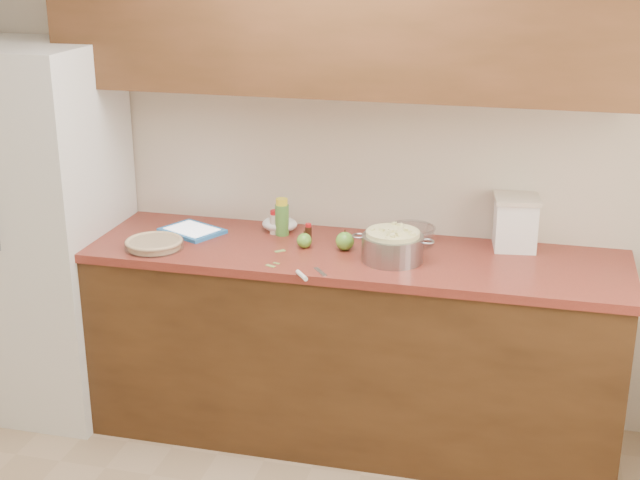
% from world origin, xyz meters
% --- Properties ---
extents(room_shell, '(3.60, 3.60, 3.60)m').
position_xyz_m(room_shell, '(0.00, 0.00, 1.30)').
color(room_shell, tan).
rests_on(room_shell, ground).
extents(counter_run, '(2.64, 0.68, 0.92)m').
position_xyz_m(counter_run, '(0.00, 1.48, 0.46)').
color(counter_run, '#4B2D15').
rests_on(counter_run, ground).
extents(upper_cabinets, '(2.60, 0.34, 0.70)m').
position_xyz_m(upper_cabinets, '(0.00, 1.63, 1.95)').
color(upper_cabinets, brown).
rests_on(upper_cabinets, room_shell).
extents(fridge, '(0.70, 0.70, 1.80)m').
position_xyz_m(fridge, '(-1.44, 1.44, 0.90)').
color(fridge, silver).
rests_on(fridge, ground).
extents(pie, '(0.27, 0.27, 0.04)m').
position_xyz_m(pie, '(-0.78, 1.30, 0.94)').
color(pie, silver).
rests_on(pie, counter_run).
extents(colander, '(0.36, 0.27, 0.13)m').
position_xyz_m(colander, '(0.29, 1.41, 0.98)').
color(colander, gray).
rests_on(colander, counter_run).
extents(flour_canister, '(0.22, 0.22, 0.24)m').
position_xyz_m(flour_canister, '(0.80, 1.70, 1.04)').
color(flour_canister, white).
rests_on(flour_canister, counter_run).
extents(tablet, '(0.34, 0.31, 0.02)m').
position_xyz_m(tablet, '(-0.70, 1.55, 0.93)').
color(tablet, '#2977C7').
rests_on(tablet, counter_run).
extents(paring_knife, '(0.13, 0.17, 0.02)m').
position_xyz_m(paring_knife, '(-0.03, 1.13, 0.93)').
color(paring_knife, gray).
rests_on(paring_knife, counter_run).
extents(lemon_bottle, '(0.07, 0.07, 0.18)m').
position_xyz_m(lemon_bottle, '(-0.27, 1.62, 1.01)').
color(lemon_bottle, '#4C8C38').
rests_on(lemon_bottle, counter_run).
extents(cinnamon_shaker, '(0.05, 0.05, 0.12)m').
position_xyz_m(cinnamon_shaker, '(-0.31, 1.63, 0.98)').
color(cinnamon_shaker, beige).
rests_on(cinnamon_shaker, counter_run).
extents(vanilla_bottle, '(0.03, 0.03, 0.09)m').
position_xyz_m(vanilla_bottle, '(-0.12, 1.55, 0.96)').
color(vanilla_bottle, black).
rests_on(vanilla_bottle, counter_run).
extents(mixing_bowl, '(0.22, 0.22, 0.08)m').
position_xyz_m(mixing_bowl, '(0.34, 1.65, 0.96)').
color(mixing_bowl, silver).
rests_on(mixing_bowl, counter_run).
extents(paper_towel, '(0.19, 0.17, 0.07)m').
position_xyz_m(paper_towel, '(-0.30, 1.67, 0.96)').
color(paper_towel, white).
rests_on(paper_towel, counter_run).
extents(apple_left, '(0.07, 0.07, 0.08)m').
position_xyz_m(apple_left, '(-0.12, 1.47, 0.95)').
color(apple_left, '#62AB33').
rests_on(apple_left, counter_run).
extents(apple_center, '(0.08, 0.08, 0.10)m').
position_xyz_m(apple_center, '(0.06, 1.49, 0.96)').
color(apple_center, '#62AB33').
rests_on(apple_center, counter_run).
extents(peel_a, '(0.04, 0.03, 0.00)m').
position_xyz_m(peel_a, '(0.24, 1.30, 0.92)').
color(peel_a, '#8BAC53').
rests_on(peel_a, counter_run).
extents(peel_b, '(0.05, 0.03, 0.00)m').
position_xyz_m(peel_b, '(-0.20, 1.21, 0.92)').
color(peel_b, '#8BAC53').
rests_on(peel_b, counter_run).
extents(peel_c, '(0.05, 0.05, 0.00)m').
position_xyz_m(peel_c, '(-0.22, 1.40, 0.92)').
color(peel_c, '#8BAC53').
rests_on(peel_c, counter_run).
extents(peel_d, '(0.03, 0.02, 0.00)m').
position_xyz_m(peel_d, '(-0.19, 1.25, 0.92)').
color(peel_d, '#8BAC53').
rests_on(peel_d, counter_run).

